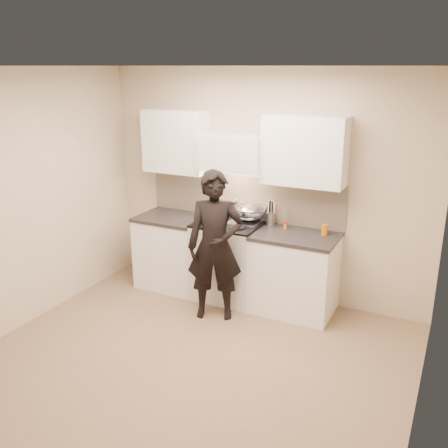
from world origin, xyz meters
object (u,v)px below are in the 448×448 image
Objects in this scene: wok at (249,212)px; person at (215,246)px; counter_right at (294,273)px; utensil_crock at (270,218)px; stove at (228,260)px.

wok is 0.71m from person.
counter_right is at bearing 12.75° from person.
counter_right is 3.15× the size of utensil_crock.
stove is at bearing -157.45° from utensil_crock.
counter_right is 0.98m from person.
person is at bearing -145.48° from counter_right.
stove is 1.04× the size of counter_right.
wok is at bearing 35.90° from stove.
person is (0.08, -0.51, 0.36)m from stove.
stove is 0.83m from counter_right.
wok reaches higher than stove.
utensil_crock is (0.45, 0.19, 0.54)m from stove.
person is at bearing -80.72° from stove.
wok reaches higher than counter_right.
utensil_crock is at bearing 153.83° from counter_right.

